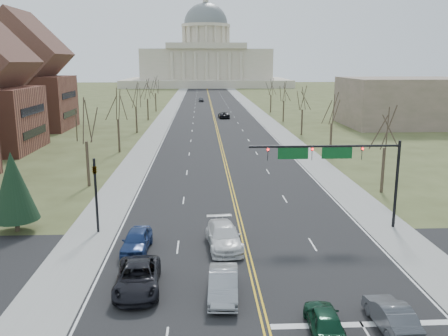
{
  "coord_description": "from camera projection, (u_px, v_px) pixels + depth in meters",
  "views": [
    {
      "loc": [
        -3.2,
        -22.74,
        13.28
      ],
      "look_at": [
        -0.97,
        22.99,
        3.0
      ],
      "focal_mm": 38.0,
      "sensor_mm": 36.0,
      "label": 1
    }
  ],
  "objects": [
    {
      "name": "tree_l_3",
      "position": [
        147.0,
        90.0,
        108.73
      ],
      "size": [
        3.96,
        3.96,
        9.0
      ],
      "color": "#32251D",
      "rests_on": "ground"
    },
    {
      "name": "stop_bar",
      "position": [
        362.0,
        324.0,
        24.48
      ],
      "size": [
        9.5,
        0.5,
        0.01
      ],
      "primitive_type": "cube",
      "color": "silver",
      "rests_on": "road"
    },
    {
      "name": "sidewalk_left",
      "position": [
        169.0,
        111.0,
        131.85
      ],
      "size": [
        4.0,
        380.0,
        0.03
      ],
      "primitive_type": "cube",
      "color": "gray",
      "rests_on": "ground"
    },
    {
      "name": "car_sb_inner_lead",
      "position": [
        223.0,
        284.0,
        27.18
      ],
      "size": [
        1.92,
        4.81,
        1.56
      ],
      "primitive_type": "imported",
      "rotation": [
        0.0,
        0.0,
        -0.06
      ],
      "color": "gray",
      "rests_on": "road"
    },
    {
      "name": "car_sb_outer_second",
      "position": [
        137.0,
        240.0,
        33.88
      ],
      "size": [
        2.09,
        4.67,
        1.56
      ],
      "primitive_type": "imported",
      "rotation": [
        0.0,
        0.0,
        -0.05
      ],
      "color": "navy",
      "rests_on": "road"
    },
    {
      "name": "car_nb_inner_lead",
      "position": [
        324.0,
        320.0,
        23.64
      ],
      "size": [
        1.83,
        4.12,
        1.38
      ],
      "primitive_type": "imported",
      "rotation": [
        0.0,
        0.0,
        3.09
      ],
      "color": "#0B301D",
      "rests_on": "road"
    },
    {
      "name": "car_far_sb",
      "position": [
        201.0,
        99.0,
        161.57
      ],
      "size": [
        1.78,
        4.38,
        1.49
      ],
      "primitive_type": "imported",
      "rotation": [
        0.0,
        0.0,
        -0.0
      ],
      "color": "#4B4C52",
      "rests_on": "road"
    },
    {
      "name": "car_nb_outer_lead",
      "position": [
        391.0,
        315.0,
        24.0
      ],
      "size": [
        1.67,
        4.4,
        1.43
      ],
      "primitive_type": "imported",
      "rotation": [
        0.0,
        0.0,
        3.18
      ],
      "color": "#47494E",
      "rests_on": "road"
    },
    {
      "name": "tree_r_0",
      "position": [
        386.0,
        130.0,
        47.91
      ],
      "size": [
        3.74,
        3.74,
        8.5
      ],
      "color": "#32251D",
      "rests_on": "ground"
    },
    {
      "name": "signal_left",
      "position": [
        96.0,
        187.0,
        37.02
      ],
      "size": [
        0.32,
        0.36,
        6.0
      ],
      "color": "black",
      "rests_on": "ground"
    },
    {
      "name": "capitol",
      "position": [
        206.0,
        60.0,
        265.67
      ],
      "size": [
        90.0,
        60.0,
        50.0
      ],
      "color": "beige",
      "rests_on": "ground"
    },
    {
      "name": "edge_line_right",
      "position": [
        247.0,
        110.0,
        132.88
      ],
      "size": [
        0.15,
        380.0,
        0.01
      ],
      "primitive_type": "cube",
      "color": "silver",
      "rests_on": "road"
    },
    {
      "name": "tree_r_3",
      "position": [
        284.0,
        93.0,
        106.39
      ],
      "size": [
        3.74,
        3.74,
        8.5
      ],
      "color": "#32251D",
      "rests_on": "ground"
    },
    {
      "name": "tree_l_2",
      "position": [
        136.0,
        96.0,
        89.24
      ],
      "size": [
        3.96,
        3.96,
        9.0
      ],
      "color": "#32251D",
      "rests_on": "ground"
    },
    {
      "name": "tree_l_4",
      "position": [
        155.0,
        86.0,
        128.22
      ],
      "size": [
        3.96,
        3.96,
        9.0
      ],
      "color": "#32251D",
      "rests_on": "ground"
    },
    {
      "name": "tree_l_0",
      "position": [
        85.0,
        123.0,
        50.25
      ],
      "size": [
        3.96,
        3.96,
        9.0
      ],
      "color": "#32251D",
      "rests_on": "ground"
    },
    {
      "name": "bldg_right_mass",
      "position": [
        405.0,
        102.0,
        100.09
      ],
      "size": [
        25.0,
        20.0,
        10.0
      ],
      "primitive_type": "cube",
      "color": "#675C49",
      "rests_on": "ground"
    },
    {
      "name": "sidewalk_right",
      "position": [
        255.0,
        110.0,
        132.99
      ],
      "size": [
        4.0,
        380.0,
        0.03
      ],
      "primitive_type": "cube",
      "color": "gray",
      "rests_on": "ground"
    },
    {
      "name": "tree_l_1",
      "position": [
        117.0,
        106.0,
        69.75
      ],
      "size": [
        3.96,
        3.96,
        9.0
      ],
      "color": "#32251D",
      "rests_on": "ground"
    },
    {
      "name": "car_sb_outer_lead",
      "position": [
        138.0,
        278.0,
        28.03
      ],
      "size": [
        2.88,
        5.74,
        1.56
      ],
      "primitive_type": "imported",
      "rotation": [
        0.0,
        0.0,
        0.05
      ],
      "color": "black",
      "rests_on": "road"
    },
    {
      "name": "conifer_l",
      "position": [
        13.0,
        186.0,
        37.19
      ],
      "size": [
        3.64,
        3.64,
        6.5
      ],
      "color": "#32251D",
      "rests_on": "ground"
    },
    {
      "name": "ground",
      "position": [
        263.0,
        317.0,
        25.22
      ],
      "size": [
        600.0,
        600.0,
        0.0
      ],
      "primitive_type": "plane",
      "color": "#424924",
      "rests_on": "ground"
    },
    {
      "name": "bldg_left_far",
      "position": [
        24.0,
        81.0,
        93.45
      ],
      "size": [
        17.1,
        14.28,
        23.25
      ],
      "color": "brown",
      "rests_on": "ground"
    },
    {
      "name": "tree_r_4",
      "position": [
        271.0,
        88.0,
        125.88
      ],
      "size": [
        3.74,
        3.74,
        8.5
      ],
      "color": "#32251D",
      "rests_on": "ground"
    },
    {
      "name": "cross_road",
      "position": [
        251.0,
        269.0,
        31.07
      ],
      "size": [
        120.0,
        14.0,
        0.01
      ],
      "primitive_type": "cube",
      "color": "black",
      "rests_on": "ground"
    },
    {
      "name": "car_far_nb",
      "position": [
        224.0,
        115.0,
        114.3
      ],
      "size": [
        2.76,
        5.37,
        1.45
      ],
      "primitive_type": "imported",
      "rotation": [
        0.0,
        0.0,
        3.21
      ],
      "color": "black",
      "rests_on": "road"
    },
    {
      "name": "signal_mast",
      "position": [
        336.0,
        159.0,
        37.47
      ],
      "size": [
        12.12,
        0.44,
        7.2
      ],
      "color": "black",
      "rests_on": "ground"
    },
    {
      "name": "tree_r_2",
      "position": [
        303.0,
        99.0,
        86.89
      ],
      "size": [
        3.74,
        3.74,
        8.5
      ],
      "color": "#32251D",
      "rests_on": "ground"
    },
    {
      "name": "road",
      "position": [
        212.0,
        110.0,
        132.42
      ],
      "size": [
        20.0,
        380.0,
        0.01
      ],
      "primitive_type": "cube",
      "color": "black",
      "rests_on": "ground"
    },
    {
      "name": "center_line",
      "position": [
        212.0,
        110.0,
        132.42
      ],
      "size": [
        0.42,
        380.0,
        0.01
      ],
      "primitive_type": "cube",
      "color": "gold",
      "rests_on": "road"
    },
    {
      "name": "car_sb_inner_second",
      "position": [
        224.0,
        236.0,
        34.55
      ],
      "size": [
        2.81,
        5.91,
        1.66
      ],
      "primitive_type": "imported",
      "rotation": [
        0.0,
        0.0,
        0.09
      ],
      "color": "silver",
      "rests_on": "road"
    },
    {
      "name": "tree_r_1",
      "position": [
        332.0,
        110.0,
        67.4
      ],
      "size": [
        3.74,
        3.74,
        8.5
      ],
      "color": "#32251D",
      "rests_on": "ground"
    },
    {
      "name": "edge_line_left",
      "position": [
        177.0,
        111.0,
        131.96
      ],
      "size": [
        0.15,
        380.0,
        0.01
      ],
      "primitive_type": "cube",
      "color": "silver",
      "rests_on": "road"
    }
  ]
}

